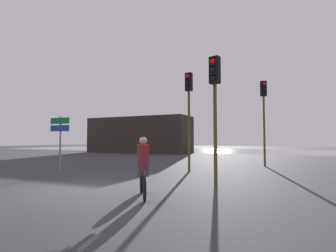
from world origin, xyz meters
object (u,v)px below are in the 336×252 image
Objects in this scene: traffic_light_center at (189,103)px; cyclist at (143,167)px; distant_building at (139,135)px; traffic_light_near_right at (215,96)px; traffic_light_far_right at (264,107)px; direction_sign_post at (60,134)px.

cyclist is (0.99, -5.96, -2.53)m from traffic_light_center.
distant_building is 2.63× the size of traffic_light_center.
cyclist is at bearing -57.59° from distant_building.
traffic_light_far_right is at bearing -80.74° from traffic_light_near_right.
distant_building is 19.97m from direction_sign_post.
traffic_light_near_right is (-0.75, -7.92, -0.47)m from traffic_light_far_right.
cyclist is at bearing 75.24° from traffic_light_near_right.
traffic_light_near_right is 3.46m from cyclist.
traffic_light_far_right is 1.04× the size of traffic_light_center.
direction_sign_post is at bearing 41.10° from traffic_light_center.
direction_sign_post is (7.43, -18.53, -0.33)m from distant_building.
traffic_light_center is 6.22m from direction_sign_post.
cyclist is (-1.32, -2.34, -2.17)m from traffic_light_near_right.
traffic_light_far_right is 1.17× the size of traffic_light_near_right.
direction_sign_post is (-4.99, -3.37, -1.55)m from traffic_light_center.
direction_sign_post is at bearing 120.68° from cyclist.
distant_building is 2.97× the size of traffic_light_near_right.
traffic_light_far_right reaches higher than traffic_light_near_right.
distant_building reaches higher than direction_sign_post.
traffic_light_center is 1.87× the size of direction_sign_post.
traffic_light_center reaches higher than cyclist.
direction_sign_post is at bearing -68.17° from distant_building.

